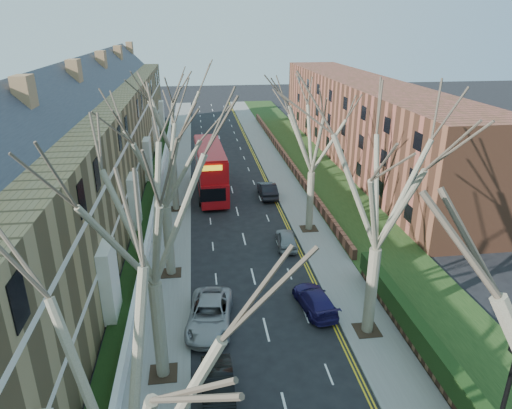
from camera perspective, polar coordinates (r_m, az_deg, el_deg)
name	(u,v)px	position (r m, az deg, el deg)	size (l,w,h in m)	color
pavement_left	(177,174)	(54.21, -9.90, 3.76)	(3.00, 102.00, 0.12)	slate
pavement_right	(278,170)	(54.97, 2.71, 4.32)	(3.00, 102.00, 0.12)	slate
terrace_left	(88,148)	(46.09, -20.22, 6.62)	(9.70, 78.00, 13.60)	olive
flats_right	(361,120)	(60.50, 13.04, 10.23)	(13.97, 54.00, 10.00)	brown
wall_hedge_right	(459,391)	(23.98, 24.02, -20.54)	(0.70, 24.00, 1.80)	#553424
front_wall_left	(157,194)	(46.59, -12.25, 1.29)	(0.30, 78.00, 1.00)	white
grass_verge_right	(314,168)	(55.90, 7.28, 4.56)	(6.00, 102.00, 0.06)	#183212
tree_left_near	(110,380)	(11.70, -17.77, -20.15)	(9.80, 9.80, 13.73)	#685F4A
tree_left_mid	(147,199)	(19.98, -13.50, 0.68)	(10.50, 10.50, 14.71)	#685F4A
tree_left_far	(161,147)	(29.59, -11.75, 7.04)	(10.15, 10.15, 14.22)	#685F4A
tree_left_dist	(169,109)	(41.24, -10.78, 11.66)	(10.50, 10.50, 14.71)	#685F4A
tree_right_mid	(384,174)	(23.59, 15.71, 3.72)	(10.50, 10.50, 14.71)	#685F4A
tree_right_far	(314,123)	(36.51, 7.24, 10.08)	(10.15, 10.15, 14.22)	#685F4A
double_decker_bus	(210,170)	(47.30, -5.73, 4.26)	(3.28, 11.70, 4.83)	#A80C10
car_left_mid	(218,390)	(22.90, -4.77, -22.09)	(1.49, 4.27, 1.41)	black
car_left_far	(210,315)	(27.42, -5.79, -13.52)	(2.47, 5.36, 1.49)	#9B9BA0
car_right_near	(315,300)	(28.97, 7.37, -11.74)	(1.78, 4.38, 1.27)	#1E1751
car_right_mid	(286,239)	(36.20, 3.83, -4.32)	(1.52, 3.78, 1.29)	gray
car_right_far	(268,190)	(46.34, 1.45, 1.85)	(1.58, 4.54, 1.49)	black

